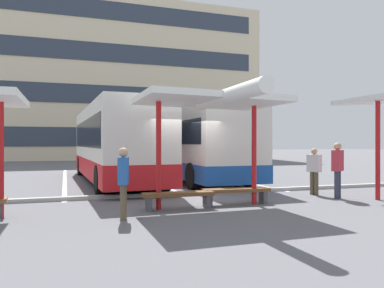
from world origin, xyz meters
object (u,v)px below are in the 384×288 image
object	(u,v)px
waiting_passenger_0	(338,166)
waiting_passenger_3	(314,168)
waiting_passenger_2	(123,178)
coach_bus_0	(114,144)
waiting_shelter_1	(212,102)
coach_bus_1	(187,145)
bench_2	(178,196)
bench_3	(236,192)

from	to	relation	value
waiting_passenger_0	waiting_passenger_3	xyz separation A→B (m)	(-0.15, 0.97, -0.14)
waiting_passenger_0	waiting_passenger_2	bearing A→B (deg)	-170.72
coach_bus_0	waiting_shelter_1	distance (m)	8.10
waiting_passenger_0	coach_bus_1	bearing A→B (deg)	106.94
coach_bus_1	waiting_shelter_1	size ratio (longest dim) A/B	2.52
bench_2	waiting_passenger_2	distance (m)	1.89
coach_bus_0	bench_3	distance (m)	8.00
waiting_shelter_1	waiting_passenger_0	size ratio (longest dim) A/B	2.61
waiting_shelter_1	waiting_passenger_3	world-z (taller)	waiting_shelter_1
bench_3	waiting_passenger_0	world-z (taller)	waiting_passenger_0
waiting_passenger_0	waiting_shelter_1	bearing A→B (deg)	-175.25
waiting_shelter_1	waiting_passenger_3	distance (m)	4.84
coach_bus_1	waiting_passenger_2	world-z (taller)	coach_bus_1
bench_2	waiting_passenger_2	world-z (taller)	waiting_passenger_2
waiting_passenger_2	coach_bus_0	bearing A→B (deg)	84.54
coach_bus_1	waiting_passenger_2	distance (m)	10.07
bench_2	waiting_passenger_0	world-z (taller)	waiting_passenger_0
coach_bus_1	waiting_shelter_1	xyz separation A→B (m)	(-1.96, -8.27, 1.18)
waiting_shelter_1	bench_3	world-z (taller)	waiting_shelter_1
bench_2	coach_bus_0	bearing A→B (deg)	95.47
bench_3	coach_bus_0	bearing A→B (deg)	108.80
coach_bus_0	waiting_passenger_3	world-z (taller)	coach_bus_0
bench_3	waiting_passenger_0	xyz separation A→B (m)	(3.47, -0.03, 0.68)
bench_2	waiting_passenger_2	size ratio (longest dim) A/B	1.16
waiting_shelter_1	bench_2	bearing A→B (deg)	172.11
waiting_passenger_0	bench_3	bearing A→B (deg)	179.58
coach_bus_1	bench_3	xyz separation A→B (m)	(-1.06, -7.88, -1.31)
coach_bus_1	waiting_shelter_1	world-z (taller)	coach_bus_1
bench_2	waiting_passenger_2	bearing A→B (deg)	-150.67
bench_2	waiting_shelter_1	bearing A→B (deg)	-7.89
waiting_shelter_1	waiting_passenger_3	xyz separation A→B (m)	(4.22, 1.34, -1.94)
coach_bus_0	waiting_shelter_1	size ratio (longest dim) A/B	2.52
coach_bus_0	bench_3	xyz separation A→B (m)	(2.54, -7.46, -1.35)
bench_2	waiting_passenger_0	distance (m)	5.32
coach_bus_1	waiting_shelter_1	distance (m)	8.58
coach_bus_1	waiting_passenger_3	xyz separation A→B (m)	(2.26, -6.93, -0.76)
coach_bus_1	bench_3	distance (m)	8.06
bench_3	bench_2	bearing A→B (deg)	-171.66
waiting_shelter_1	waiting_passenger_2	world-z (taller)	waiting_shelter_1
coach_bus_1	bench_2	bearing A→B (deg)	-109.37
coach_bus_1	waiting_passenger_3	size ratio (longest dim) A/B	7.38
coach_bus_0	waiting_passenger_3	xyz separation A→B (m)	(5.86, -6.51, -0.80)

